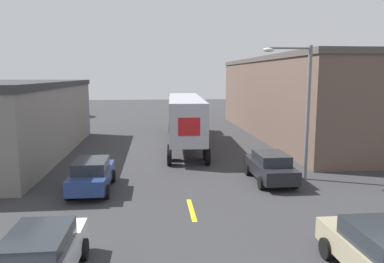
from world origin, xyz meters
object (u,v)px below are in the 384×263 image
at_px(street_lamp, 302,102).
at_px(parked_car_left_near, 40,258).
at_px(semi_truck, 185,115).
at_px(parked_car_right_mid, 270,167).
at_px(parked_car_left_far, 92,174).
at_px(parked_car_right_near, 381,254).

bearing_deg(street_lamp, parked_car_left_near, -139.25).
bearing_deg(parked_car_left_near, street_lamp, 40.75).
bearing_deg(semi_truck, parked_car_right_mid, -69.46).
bearing_deg(parked_car_left_far, parked_car_left_near, -90.00).
xyz_separation_m(parked_car_right_mid, parked_car_left_near, (-9.07, -8.99, 0.00)).
height_order(parked_car_right_mid, parked_car_right_near, same).
bearing_deg(parked_car_right_mid, parked_car_left_near, -135.24).
relative_size(parked_car_right_near, street_lamp, 0.61).
bearing_deg(street_lamp, parked_car_left_far, -175.20).
bearing_deg(parked_car_right_near, street_lamp, 80.45).
distance_m(parked_car_left_far, parked_car_right_near, 12.81).
xyz_separation_m(parked_car_right_near, street_lamp, (1.67, 9.95, 3.36)).
xyz_separation_m(parked_car_right_mid, parked_car_right_near, (0.00, -9.68, 0.00)).
bearing_deg(parked_car_left_near, parked_car_right_mid, 44.76).
height_order(parked_car_left_far, parked_car_right_near, same).
height_order(parked_car_right_near, parked_car_left_near, same).
relative_size(parked_car_left_far, street_lamp, 0.61).
height_order(semi_truck, street_lamp, street_lamp).
bearing_deg(parked_car_right_near, semi_truck, 99.75).
bearing_deg(parked_car_left_far, parked_car_right_mid, 4.03).
bearing_deg(parked_car_left_far, street_lamp, 4.80).
distance_m(parked_car_left_far, parked_car_right_mid, 9.09).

